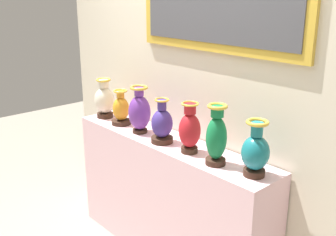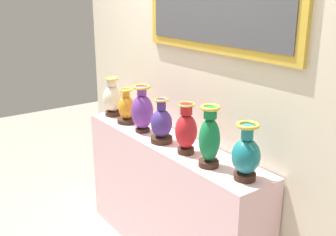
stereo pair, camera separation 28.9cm
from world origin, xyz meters
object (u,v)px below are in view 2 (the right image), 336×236
at_px(vase_amber, 127,109).
at_px(vase_indigo, 162,124).
at_px(vase_ivory, 112,98).
at_px(vase_teal, 246,155).
at_px(vase_crimson, 186,130).
at_px(vase_emerald, 209,138).
at_px(vase_violet, 142,111).

bearing_deg(vase_amber, vase_indigo, -2.34).
bearing_deg(vase_amber, vase_ivory, 178.72).
bearing_deg(vase_teal, vase_amber, -178.90).
bearing_deg(vase_ivory, vase_crimson, -0.78).
height_order(vase_crimson, vase_teal, vase_crimson).
relative_size(vase_indigo, vase_crimson, 0.93).
bearing_deg(vase_teal, vase_emerald, -169.70).
relative_size(vase_crimson, vase_teal, 1.02).
bearing_deg(vase_crimson, vase_violet, -179.70).
distance_m(vase_ivory, vase_violet, 0.51).
height_order(vase_violet, vase_crimson, vase_violet).
height_order(vase_amber, vase_violet, vase_violet).
bearing_deg(vase_amber, vase_crimson, -0.63).
height_order(vase_ivory, vase_violet, vase_violet).
relative_size(vase_crimson, vase_emerald, 0.89).
height_order(vase_ivory, vase_indigo, vase_ivory).
xyz_separation_m(vase_crimson, vase_emerald, (0.25, -0.01, 0.02)).
height_order(vase_emerald, vase_teal, vase_emerald).
bearing_deg(vase_violet, vase_amber, 177.47).
relative_size(vase_amber, vase_emerald, 0.73).
xyz_separation_m(vase_ivory, vase_amber, (0.25, -0.01, -0.03)).
height_order(vase_crimson, vase_emerald, vase_emerald).
bearing_deg(vase_emerald, vase_violet, 179.21).
bearing_deg(vase_crimson, vase_ivory, 179.22).
xyz_separation_m(vase_ivory, vase_indigo, (0.78, -0.03, -0.02)).
bearing_deg(vase_teal, vase_crimson, -176.19).
relative_size(vase_indigo, vase_emerald, 0.83).
bearing_deg(vase_indigo, vase_teal, 3.46).
xyz_separation_m(vase_ivory, vase_emerald, (1.29, -0.03, 0.03)).
distance_m(vase_crimson, vase_teal, 0.51).
height_order(vase_ivory, vase_teal, vase_teal).
bearing_deg(vase_teal, vase_violet, -177.99).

